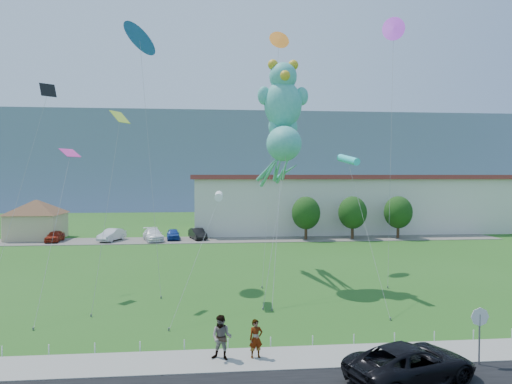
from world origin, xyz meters
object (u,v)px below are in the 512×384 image
Objects in this scene: octopus_kite at (281,155)px; stop_sign at (480,322)px; pedestrian_left at (256,339)px; parked_car_white at (153,235)px; parked_car_black at (198,234)px; pedestrian_right at (222,337)px; warehouse at (397,202)px; suv at (411,363)px; pavilion at (36,215)px; parked_car_red at (55,236)px; parked_car_silver at (112,235)px; teddy_bear_kite at (283,99)px; parked_car_blue at (173,234)px.

stop_sign is at bearing -69.05° from octopus_kite.
pedestrian_left reaches higher than parked_car_white.
octopus_kite is (7.01, -24.00, 8.84)m from parked_car_black.
pedestrian_left is at bearing 21.17° from pedestrian_right.
warehouse reaches higher than stop_sign.
parked_car_black is at bearing 112.01° from pedestrian_right.
suv is at bearing -84.88° from parked_car_white.
parked_car_black is at bearing -6.63° from pavilion.
parked_car_black is at bearing 83.79° from pedestrian_left.
pedestrian_right is at bearing -64.32° from parked_car_red.
parked_car_red is at bearing 164.60° from parked_car_black.
stop_sign reaches higher than parked_car_black.
pedestrian_left is 17.01m from octopus_kite.
teddy_bear_kite reaches higher than parked_car_silver.
suv is 42.93m from parked_car_white.
pedestrian_left is at bearing -86.19° from parked_car_blue.
suv reaches higher than parked_car_red.
suv is 42.21m from parked_car_black.
suv is at bearing -81.73° from octopus_kite.
octopus_kite is at bearing -45.62° from parked_car_red.
warehouse reaches higher than pavilion.
warehouse is 41.17m from parked_car_silver.
teddy_bear_kite reaches higher than warehouse.
parked_car_red is at bearing -161.36° from parked_car_silver.
parked_car_red is 0.88× the size of parked_car_silver.
pedestrian_right is at bearing -60.88° from pavilion.
pavilion is 3.68× the size of stop_sign.
suv is 1.19× the size of parked_car_silver.
pedestrian_right is at bearing -93.65° from parked_car_white.
parked_car_white is at bearing 115.41° from stop_sign.
teddy_bear_kite reaches higher than suv.
pedestrian_left reaches higher than parked_car_red.
pavilion is 38.62m from octopus_kite.
parked_car_red is 11.80m from parked_car_white.
pedestrian_left is 40.24m from parked_car_silver.
stop_sign is (33.50, -42.21, -1.15)m from pavilion.
stop_sign is 0.20× the size of octopus_kite.
pedestrian_left is 38.89m from parked_car_blue.
warehouse is 15.58× the size of parked_car_red.
parked_car_silver is at bearing 126.79° from octopus_kite.
octopus_kite reaches higher than warehouse.
octopus_kite is at bearing 65.32° from pedestrian_left.
parked_car_blue is at bearing 5.13° from parked_car_white.
parked_car_silver is at bearing 98.87° from pedestrian_left.
pedestrian_left is at bearing -91.45° from parked_car_white.
parked_car_black is (17.22, 0.60, 0.02)m from parked_car_red.
teddy_bear_kite is (-5.93, 15.77, 11.92)m from stop_sign.
parked_car_silver is 0.36× the size of octopus_kite.
parked_car_white is at bearing 16.17° from parked_car_silver.
parked_car_silver is 32.06m from teddy_bear_kite.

